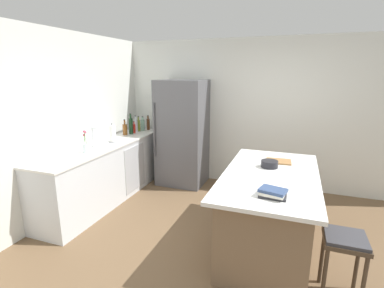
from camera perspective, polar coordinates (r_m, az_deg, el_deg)
The scene contains 20 objects.
ground_plane at distance 3.60m, azimuth 5.93°, elevation -20.20°, with size 7.20×7.20×0.00m, color brown.
wall_rear at distance 5.24m, azimuth 12.41°, elevation 5.82°, with size 6.00×0.10×2.60m, color silver.
wall_left at distance 4.33m, azimuth -26.84°, elevation 2.95°, with size 0.10×6.00×2.60m, color silver.
counter_run_left at distance 4.85m, azimuth -16.38°, elevation -5.24°, with size 0.63×2.72×0.93m.
kitchen_island at distance 3.53m, azimuth 14.91°, elevation -12.62°, with size 1.02×1.93×0.91m.
refrigerator at distance 5.23m, azimuth -1.92°, elevation 2.20°, with size 0.83×0.73×1.89m.
bar_stool at distance 3.01m, azimuth 28.04°, elevation -17.68°, with size 0.36×0.36×0.63m.
sink_faucet at distance 4.55m, azimuth -19.01°, elevation 1.42°, with size 0.15×0.05×0.30m.
flower_vase at distance 4.26m, azimuth -20.37°, elevation -0.42°, with size 0.09×0.09×0.32m.
paper_towel_roll at distance 4.77m, azimuth -15.54°, elevation 1.94°, with size 0.14×0.14×0.31m.
syrup_bottle at distance 5.68m, azimuth -8.70°, elevation 3.99°, with size 0.06×0.06×0.28m.
gin_bottle at distance 5.62m, azimuth -9.77°, elevation 3.81°, with size 0.07×0.07×0.27m.
olive_oil_bottle at distance 5.56m, azimuth -10.55°, elevation 3.67°, with size 0.06×0.06×0.29m.
soda_bottle at distance 5.48m, azimuth -11.11°, elevation 3.60°, with size 0.07×0.07×0.31m.
hot_sauce_bottle at distance 5.40m, azimuth -11.41°, elevation 3.08°, with size 0.04×0.04×0.22m.
wine_bottle at distance 5.32m, azimuth -12.06°, elevation 3.58°, with size 0.07×0.07×0.37m.
whiskey_bottle at distance 5.28m, azimuth -13.18°, elevation 2.89°, with size 0.08×0.08×0.28m.
cookbook_stack at distance 2.75m, azimuth 15.75°, elevation -9.34°, with size 0.27×0.22×0.08m.
mixing_bowl at distance 3.56m, azimuth 15.14°, elevation -3.85°, with size 0.20×0.20×0.08m.
cutting_board at distance 3.81m, azimuth 16.81°, elevation -3.30°, with size 0.32×0.25×0.02m.
Camera 1 is at (0.69, -2.90, 2.02)m, focal length 26.83 mm.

